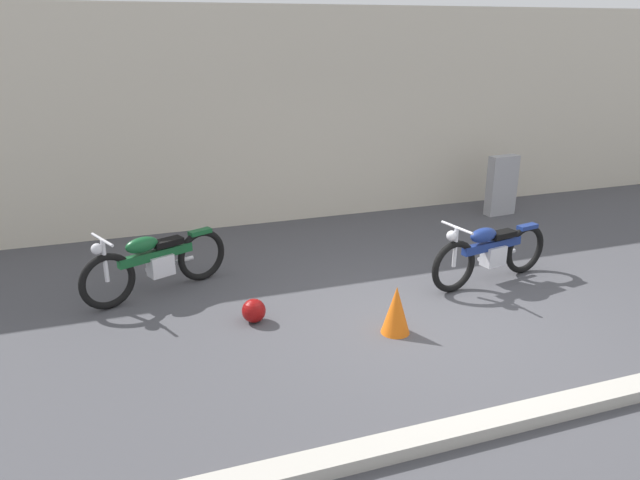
% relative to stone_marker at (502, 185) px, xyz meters
% --- Properties ---
extents(ground_plane, '(40.00, 40.00, 0.00)m').
position_rel_stone_marker_xyz_m(ground_plane, '(-3.25, -3.29, -0.54)').
color(ground_plane, '#47474C').
extents(building_wall, '(18.00, 0.30, 3.55)m').
position_rel_stone_marker_xyz_m(building_wall, '(-3.25, 1.04, 1.24)').
color(building_wall, beige).
rests_on(building_wall, ground_plane).
extents(curb_strip, '(18.00, 0.24, 0.12)m').
position_rel_stone_marker_xyz_m(curb_strip, '(-3.25, -5.22, -0.48)').
color(curb_strip, '#B7B2A8').
rests_on(curb_strip, ground_plane).
extents(stone_marker, '(0.56, 0.24, 1.07)m').
position_rel_stone_marker_xyz_m(stone_marker, '(0.00, 0.00, 0.00)').
color(stone_marker, '#9E9EA3').
rests_on(stone_marker, ground_plane).
extents(helmet, '(0.28, 0.28, 0.28)m').
position_rel_stone_marker_xyz_m(helmet, '(-5.17, -2.66, -0.40)').
color(helmet, maroon).
rests_on(helmet, ground_plane).
extents(traffic_cone, '(0.32, 0.32, 0.55)m').
position_rel_stone_marker_xyz_m(traffic_cone, '(-3.75, -3.43, -0.26)').
color(traffic_cone, orange).
rests_on(traffic_cone, ground_plane).
extents(motorcycle_blue, '(1.94, 0.63, 0.88)m').
position_rel_stone_marker_xyz_m(motorcycle_blue, '(-1.98, -2.56, -0.11)').
color(motorcycle_blue, black).
rests_on(motorcycle_blue, ground_plane).
extents(motorcycle_green, '(1.86, 0.95, 0.89)m').
position_rel_stone_marker_xyz_m(motorcycle_green, '(-6.14, -1.50, -0.11)').
color(motorcycle_green, black).
rests_on(motorcycle_green, ground_plane).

